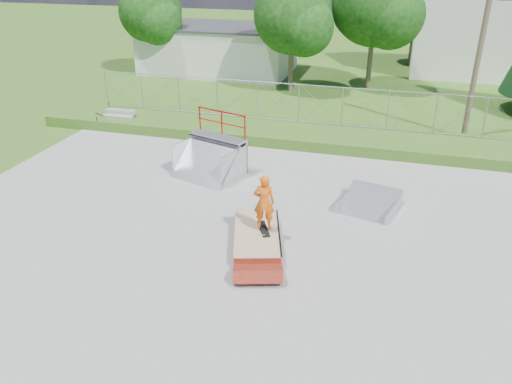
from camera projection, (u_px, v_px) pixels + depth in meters
ground at (226, 247)px, 14.53m from camera, size 120.00×120.00×0.00m
concrete_pad at (225, 246)px, 14.52m from camera, size 20.00×16.00×0.04m
grass_berm at (293, 134)px, 22.63m from camera, size 24.00×3.00×0.50m
grind_box at (257, 238)px, 14.61m from camera, size 2.02×2.96×0.40m
quarter_pipe at (207, 148)px, 18.56m from camera, size 2.82×2.59×2.33m
flat_bank_ramp at (369, 202)px, 16.52m from camera, size 2.11×2.19×0.53m
skateboard at (264, 229)px, 14.56m from camera, size 0.57×0.80×0.13m
skater at (264, 204)px, 14.20m from camera, size 0.67×0.50×1.66m
concrete_stairs at (117, 120)px, 23.95m from camera, size 1.50×1.60×0.80m
chain_link_fence at (299, 104)px, 22.99m from camera, size 20.00×0.06×1.80m
utility_building_flat at (219, 49)px, 34.85m from camera, size 10.00×6.00×3.00m
gable_house at (479, 15)px, 33.11m from camera, size 8.40×6.08×8.94m
utility_pole at (480, 48)px, 21.31m from camera, size 0.24×0.24×8.00m
tree_left_near at (296, 18)px, 28.51m from camera, size 4.76×4.48×6.65m
tree_center at (380, 6)px, 28.84m from camera, size 5.44×5.12×7.60m
tree_left_far at (153, 14)px, 32.84m from camera, size 4.42×4.16×6.18m
tree_back_mid at (419, 14)px, 35.74m from camera, size 4.08×3.84×5.70m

